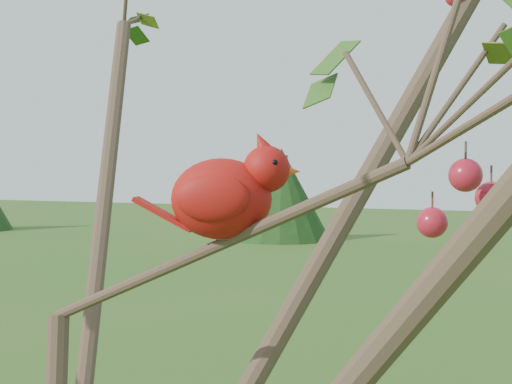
# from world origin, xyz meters

# --- Properties ---
(crabapple_tree) EXTENTS (2.35, 2.05, 2.95)m
(crabapple_tree) POSITION_xyz_m (0.03, -0.02, 2.12)
(crabapple_tree) COLOR #413023
(crabapple_tree) RESTS_ON ground
(cardinal) EXTENTS (0.24, 0.16, 0.17)m
(cardinal) POSITION_xyz_m (0.28, 0.08, 2.16)
(cardinal) COLOR #A1160D
(cardinal) RESTS_ON ground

